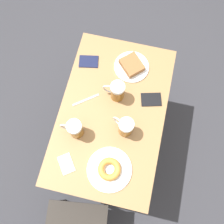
% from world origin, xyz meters
% --- Properties ---
extents(ground_plane, '(8.00, 8.00, 0.00)m').
position_xyz_m(ground_plane, '(0.00, 0.00, 0.00)').
color(ground_plane, '#333338').
extents(table, '(0.65, 1.04, 0.77)m').
position_xyz_m(table, '(0.00, 0.00, 0.69)').
color(table, '#997044').
rests_on(table, ground_plane).
extents(plate_with_cake, '(0.23, 0.23, 0.05)m').
position_xyz_m(plate_with_cake, '(-0.05, -0.34, 0.79)').
color(plate_with_cake, white).
rests_on(plate_with_cake, table).
extents(plate_with_donut, '(0.26, 0.26, 0.05)m').
position_xyz_m(plate_with_donut, '(-0.06, 0.34, 0.79)').
color(plate_with_donut, white).
rests_on(plate_with_donut, table).
extents(beer_mug_left, '(0.14, 0.09, 0.15)m').
position_xyz_m(beer_mug_left, '(0.18, 0.16, 0.85)').
color(beer_mug_left, '#8C5619').
rests_on(beer_mug_left, table).
extents(beer_mug_center, '(0.13, 0.09, 0.15)m').
position_xyz_m(beer_mug_center, '(-0.10, 0.09, 0.85)').
color(beer_mug_center, '#8C5619').
rests_on(beer_mug_center, table).
extents(beer_mug_right, '(0.14, 0.09, 0.15)m').
position_xyz_m(beer_mug_right, '(-0.00, -0.12, 0.85)').
color(beer_mug_right, '#8C5619').
rests_on(beer_mug_right, table).
extents(napkin_folded, '(0.13, 0.13, 0.00)m').
position_xyz_m(napkin_folded, '(0.19, 0.36, 0.77)').
color(napkin_folded, white).
rests_on(napkin_folded, table).
extents(fork, '(0.15, 0.12, 0.00)m').
position_xyz_m(fork, '(0.18, -0.05, 0.77)').
color(fork, silver).
rests_on(fork, table).
extents(passport_near_edge, '(0.14, 0.11, 0.01)m').
position_xyz_m(passport_near_edge, '(0.23, -0.31, 0.77)').
color(passport_near_edge, '#141938').
rests_on(passport_near_edge, table).
extents(passport_far_edge, '(0.14, 0.12, 0.01)m').
position_xyz_m(passport_far_edge, '(-0.22, -0.14, 0.77)').
color(passport_far_edge, black).
rests_on(passport_far_edge, table).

